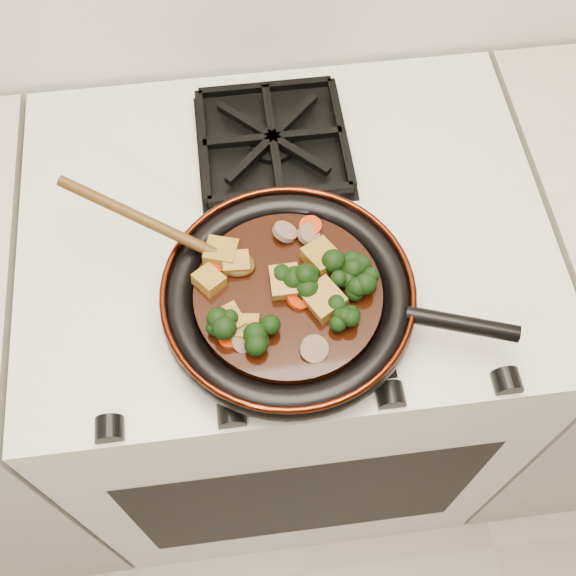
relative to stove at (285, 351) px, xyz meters
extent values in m
cube|color=beige|center=(0.00, 0.00, 0.00)|extent=(0.76, 0.60, 0.90)
cylinder|color=black|center=(-0.01, -0.15, 0.48)|extent=(0.30, 0.30, 0.01)
torus|color=black|center=(-0.01, -0.15, 0.49)|extent=(0.33, 0.33, 0.04)
torus|color=#47160A|center=(-0.01, -0.15, 0.51)|extent=(0.33, 0.33, 0.01)
cylinder|color=black|center=(0.20, -0.22, 0.51)|extent=(0.14, 0.07, 0.02)
cylinder|color=black|center=(-0.01, -0.15, 0.50)|extent=(0.24, 0.24, 0.02)
cube|color=olive|center=(0.03, -0.17, 0.52)|extent=(0.06, 0.06, 0.03)
cube|color=olive|center=(-0.07, -0.19, 0.52)|extent=(0.04, 0.04, 0.02)
cube|color=olive|center=(0.04, -0.11, 0.52)|extent=(0.05, 0.06, 0.03)
cube|color=olive|center=(-0.11, -0.12, 0.52)|extent=(0.05, 0.05, 0.02)
cube|color=olive|center=(-0.07, -0.10, 0.52)|extent=(0.04, 0.03, 0.02)
cube|color=olive|center=(-0.02, -0.14, 0.52)|extent=(0.04, 0.04, 0.03)
cube|color=olive|center=(-0.09, -0.08, 0.52)|extent=(0.05, 0.05, 0.02)
cube|color=olive|center=(-0.09, -0.18, 0.52)|extent=(0.05, 0.05, 0.03)
cylinder|color=#B02504|center=(0.00, -0.16, 0.51)|extent=(0.03, 0.03, 0.02)
cylinder|color=#B02504|center=(0.03, -0.05, 0.51)|extent=(0.03, 0.03, 0.01)
cylinder|color=#B02504|center=(-0.09, -0.09, 0.51)|extent=(0.03, 0.03, 0.01)
cylinder|color=#B02504|center=(-0.09, -0.20, 0.51)|extent=(0.03, 0.03, 0.01)
cylinder|color=brown|center=(-0.01, -0.06, 0.52)|extent=(0.04, 0.04, 0.02)
cylinder|color=brown|center=(-0.07, -0.21, 0.52)|extent=(0.04, 0.04, 0.03)
cylinder|color=brown|center=(0.02, -0.07, 0.52)|extent=(0.03, 0.03, 0.02)
cylinder|color=brown|center=(0.01, -0.23, 0.52)|extent=(0.04, 0.04, 0.02)
ellipsoid|color=#482C0F|center=(-0.08, -0.10, 0.51)|extent=(0.07, 0.06, 0.02)
cylinder|color=#482C0F|center=(-0.18, -0.04, 0.55)|extent=(0.02, 0.02, 0.25)
camera|label=1|loc=(-0.07, -0.58, 1.31)|focal=45.00mm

